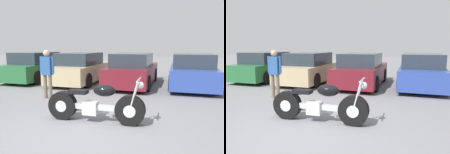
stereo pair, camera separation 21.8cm
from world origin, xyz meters
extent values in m
plane|color=slate|center=(0.00, 0.00, 0.00)|extent=(60.00, 60.00, 0.00)
cylinder|color=black|center=(0.88, 0.56, 0.34)|extent=(0.69, 0.22, 0.68)
cylinder|color=silver|center=(0.88, 0.56, 0.34)|extent=(0.28, 0.23, 0.27)
cylinder|color=black|center=(-0.76, 0.51, 0.34)|extent=(0.69, 0.22, 0.68)
cylinder|color=silver|center=(-0.76, 0.51, 0.34)|extent=(0.28, 0.23, 0.27)
cube|color=silver|center=(0.06, 0.54, 0.36)|extent=(1.26, 0.15, 0.12)
cube|color=silver|center=(-0.06, 0.53, 0.32)|extent=(0.35, 0.25, 0.30)
ellipsoid|color=black|center=(0.29, 0.54, 0.76)|extent=(0.53, 0.34, 0.27)
cube|color=black|center=(-0.35, 0.52, 0.70)|extent=(0.45, 0.26, 0.09)
ellipsoid|color=black|center=(-0.71, 0.51, 0.59)|extent=(0.49, 0.22, 0.20)
cylinder|color=silver|center=(0.97, 0.48, 0.69)|extent=(0.22, 0.04, 0.71)
cylinder|color=silver|center=(0.97, 0.66, 0.69)|extent=(0.22, 0.04, 0.71)
cylinder|color=silver|center=(1.06, 0.57, 1.04)|extent=(0.05, 0.62, 0.03)
sphere|color=silver|center=(1.10, 0.57, 0.92)|extent=(0.15, 0.15, 0.15)
cylinder|color=silver|center=(-0.29, 0.66, 0.22)|extent=(1.26, 0.12, 0.08)
cube|color=#286B38|center=(-5.04, 5.64, 0.52)|extent=(1.75, 4.22, 0.73)
cube|color=#28333D|center=(-5.04, 5.39, 1.16)|extent=(1.54, 2.20, 0.55)
cylinder|color=black|center=(-5.85, 6.95, 0.32)|extent=(0.20, 0.63, 0.63)
cylinder|color=black|center=(-4.23, 6.95, 0.32)|extent=(0.20, 0.63, 0.63)
cylinder|color=black|center=(-5.85, 4.33, 0.32)|extent=(0.20, 0.63, 0.63)
cylinder|color=black|center=(-4.23, 4.33, 0.32)|extent=(0.20, 0.63, 0.63)
cube|color=#C6B284|center=(-2.54, 5.57, 0.52)|extent=(1.75, 4.22, 0.73)
cube|color=#28333D|center=(-2.54, 5.32, 1.16)|extent=(1.54, 2.20, 0.55)
cylinder|color=black|center=(-3.35, 6.88, 0.32)|extent=(0.20, 0.63, 0.63)
cylinder|color=black|center=(-1.73, 6.88, 0.32)|extent=(0.20, 0.63, 0.63)
cylinder|color=black|center=(-3.35, 4.26, 0.32)|extent=(0.20, 0.63, 0.63)
cylinder|color=black|center=(-1.73, 4.26, 0.32)|extent=(0.20, 0.63, 0.63)
cube|color=maroon|center=(-0.04, 5.58, 0.52)|extent=(1.75, 4.22, 0.73)
cube|color=#28333D|center=(-0.04, 5.32, 1.16)|extent=(1.54, 2.20, 0.55)
cylinder|color=black|center=(-0.86, 6.89, 0.32)|extent=(0.20, 0.63, 0.63)
cylinder|color=black|center=(0.77, 6.89, 0.32)|extent=(0.20, 0.63, 0.63)
cylinder|color=black|center=(-0.86, 4.27, 0.32)|extent=(0.20, 0.63, 0.63)
cylinder|color=black|center=(0.77, 4.27, 0.32)|extent=(0.20, 0.63, 0.63)
cube|color=#2D479E|center=(2.46, 5.85, 0.52)|extent=(1.75, 4.22, 0.73)
cube|color=#28333D|center=(2.46, 5.59, 1.16)|extent=(1.54, 2.20, 0.55)
cylinder|color=black|center=(1.64, 7.16, 0.32)|extent=(0.20, 0.63, 0.63)
cylinder|color=black|center=(3.27, 7.16, 0.32)|extent=(0.20, 0.63, 0.63)
cylinder|color=black|center=(1.64, 4.54, 0.32)|extent=(0.20, 0.63, 0.63)
cylinder|color=black|center=(3.27, 4.54, 0.32)|extent=(0.20, 0.63, 0.63)
cylinder|color=#726656|center=(-2.38, 2.22, 0.40)|extent=(0.12, 0.12, 0.80)
cylinder|color=#726656|center=(-2.19, 2.22, 0.40)|extent=(0.12, 0.12, 0.80)
cube|color=#2D5999|center=(-2.28, 2.22, 1.11)|extent=(0.34, 0.20, 0.60)
cylinder|color=#2D5999|center=(-2.50, 2.22, 1.14)|extent=(0.08, 0.08, 0.55)
cylinder|color=#2D5999|center=(-2.06, 2.22, 1.14)|extent=(0.08, 0.08, 0.55)
sphere|color=tan|center=(-2.28, 2.22, 1.52)|extent=(0.22, 0.22, 0.22)
camera|label=1|loc=(1.84, -4.04, 1.77)|focal=35.00mm
camera|label=2|loc=(2.05, -3.98, 1.77)|focal=35.00mm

